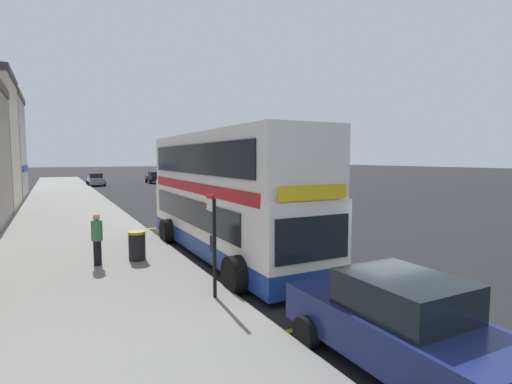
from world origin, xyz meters
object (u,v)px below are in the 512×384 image
(parked_car_black_across, at_px, (155,177))
(parked_car_navy_far, at_px, (399,323))
(bus_stop_sign, at_px, (213,236))
(litter_bin, at_px, (137,246))
(pedestrian_waiting_near_sign, at_px, (97,237))
(double_decker_bus, at_px, (225,199))
(parked_car_grey_kerbside, at_px, (96,180))

(parked_car_black_across, xyz_separation_m, parked_car_navy_far, (-7.71, -50.82, 0.00))
(bus_stop_sign, height_order, litter_bin, bus_stop_sign)
(parked_car_navy_far, height_order, pedestrian_waiting_near_sign, pedestrian_waiting_near_sign)
(parked_car_navy_far, bearing_deg, double_decker_bus, 88.85)
(parked_car_grey_kerbside, bearing_deg, double_decker_bus, 89.26)
(litter_bin, bearing_deg, parked_car_black_across, 76.23)
(bus_stop_sign, relative_size, parked_car_grey_kerbside, 0.59)
(bus_stop_sign, height_order, pedestrian_waiting_near_sign, bus_stop_sign)
(bus_stop_sign, bearing_deg, double_decker_bus, 63.60)
(bus_stop_sign, relative_size, pedestrian_waiting_near_sign, 1.51)
(parked_car_navy_far, relative_size, pedestrian_waiting_near_sign, 2.55)
(double_decker_bus, bearing_deg, litter_bin, 175.75)
(bus_stop_sign, height_order, parked_car_navy_far, bus_stop_sign)
(parked_car_black_across, xyz_separation_m, litter_bin, (-10.31, -42.07, -0.18))
(bus_stop_sign, distance_m, pedestrian_waiting_near_sign, 4.89)
(double_decker_bus, relative_size, parked_car_black_across, 2.59)
(double_decker_bus, distance_m, parked_car_grey_kerbside, 40.49)
(parked_car_grey_kerbside, height_order, parked_car_navy_far, same)
(parked_car_grey_kerbside, height_order, pedestrian_waiting_near_sign, pedestrian_waiting_near_sign)
(parked_car_navy_far, bearing_deg, parked_car_black_across, 83.47)
(pedestrian_waiting_near_sign, bearing_deg, litter_bin, 5.36)
(litter_bin, bearing_deg, bus_stop_sign, -77.11)
(double_decker_bus, distance_m, pedestrian_waiting_near_sign, 4.45)
(double_decker_bus, relative_size, parked_car_grey_kerbside, 2.59)
(bus_stop_sign, xyz_separation_m, pedestrian_waiting_near_sign, (-2.25, 4.30, -0.60))
(parked_car_grey_kerbside, xyz_separation_m, litter_bin, (-2.40, -40.24, -0.18))
(pedestrian_waiting_near_sign, bearing_deg, bus_stop_sign, -62.36)
(double_decker_bus, xyz_separation_m, parked_car_navy_far, (-0.48, -8.52, -1.26))
(parked_car_grey_kerbside, relative_size, parked_car_black_across, 1.00)
(bus_stop_sign, relative_size, parked_car_navy_far, 0.59)
(double_decker_bus, relative_size, parked_car_navy_far, 2.59)
(bus_stop_sign, height_order, parked_car_grey_kerbside, bus_stop_sign)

